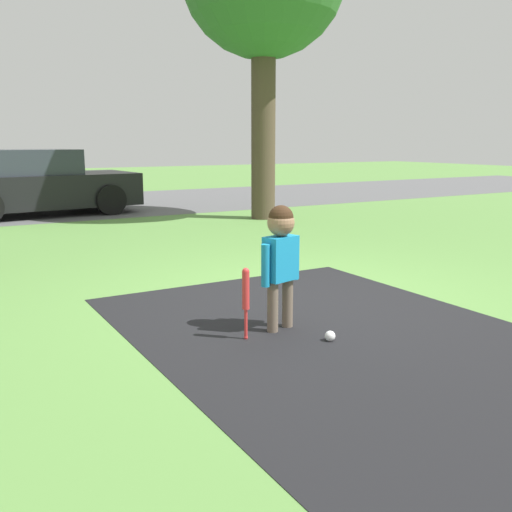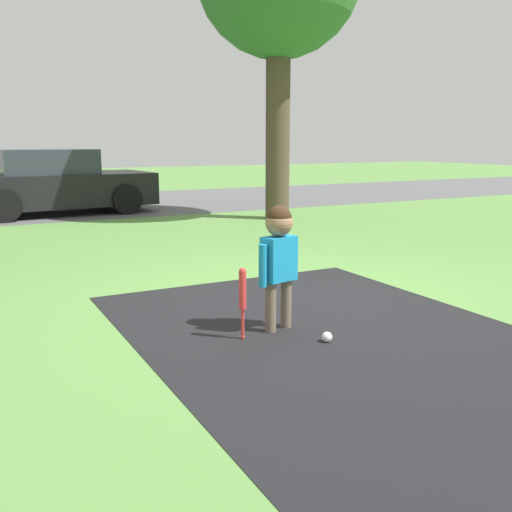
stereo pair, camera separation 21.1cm
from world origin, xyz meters
name	(u,v)px [view 2 (the right image)]	position (x,y,z in m)	size (l,w,h in m)	color
ground_plane	(305,298)	(0.00, 0.00, 0.00)	(60.00, 60.00, 0.00)	#5B8C42
driveway_strip	(473,406)	(-0.42, -2.50, 0.00)	(3.02, 7.00, 0.01)	black
street_strip	(93,204)	(0.00, 9.84, 0.00)	(40.00, 6.00, 0.01)	#59595B
child	(279,250)	(-0.73, -0.73, 0.68)	(0.41, 0.23, 1.04)	#6B5B4C
baseball_bat	(243,293)	(-1.10, -0.80, 0.38)	(0.06, 0.06, 0.58)	red
sports_ball	(327,337)	(-0.55, -1.17, 0.04)	(0.08, 0.08, 0.08)	white
parked_car	(54,183)	(-1.10, 8.36, 0.65)	(4.12, 2.33, 1.39)	black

